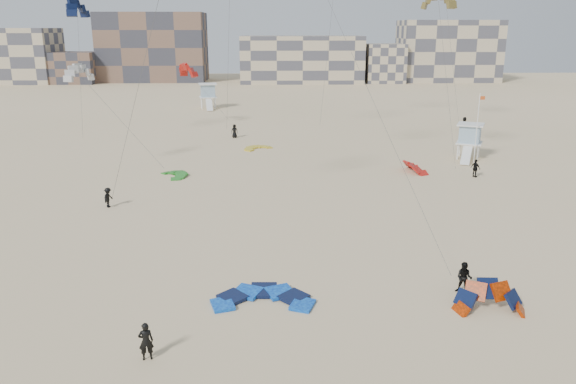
{
  "coord_description": "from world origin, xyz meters",
  "views": [
    {
      "loc": [
        2.42,
        -23.82,
        13.99
      ],
      "look_at": [
        3.2,
        6.0,
        5.26
      ],
      "focal_mm": 35.0,
      "sensor_mm": 36.0,
      "label": 1
    }
  ],
  "objects_px": {
    "kite_ground_blue": "(263,301)",
    "kitesurfer_main": "(146,341)",
    "lifeguard_tower_near": "(469,141)",
    "kite_ground_orange": "(489,311)"
  },
  "relations": [
    {
      "from": "kitesurfer_main",
      "to": "lifeguard_tower_near",
      "type": "xyz_separation_m",
      "value": [
        27.33,
        38.85,
        1.04
      ]
    },
    {
      "from": "kitesurfer_main",
      "to": "lifeguard_tower_near",
      "type": "distance_m",
      "value": 47.51
    },
    {
      "from": "lifeguard_tower_near",
      "to": "kite_ground_blue",
      "type": "bearing_deg",
      "value": -99.78
    },
    {
      "from": "kite_ground_orange",
      "to": "kitesurfer_main",
      "type": "bearing_deg",
      "value": -163.63
    },
    {
      "from": "kite_ground_blue",
      "to": "kitesurfer_main",
      "type": "bearing_deg",
      "value": -131.87
    },
    {
      "from": "kite_ground_blue",
      "to": "kitesurfer_main",
      "type": "xyz_separation_m",
      "value": [
        -5.0,
        -5.28,
        0.89
      ]
    },
    {
      "from": "kite_ground_blue",
      "to": "kite_ground_orange",
      "type": "distance_m",
      "value": 11.74
    },
    {
      "from": "kite_ground_orange",
      "to": "lifeguard_tower_near",
      "type": "bearing_deg",
      "value": 75.98
    },
    {
      "from": "kite_ground_blue",
      "to": "kitesurfer_main",
      "type": "height_order",
      "value": "kitesurfer_main"
    },
    {
      "from": "kite_ground_blue",
      "to": "kitesurfer_main",
      "type": "distance_m",
      "value": 7.32
    }
  ]
}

